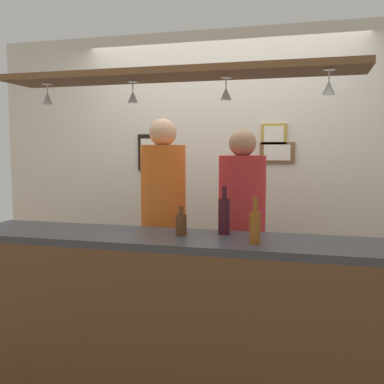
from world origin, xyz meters
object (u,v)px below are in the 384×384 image
Objects in this scene: picture_frame_caricature at (151,153)px; person_middle_red_shirt at (242,222)px; bottle_beer_brown_stubby at (181,224)px; person_left_orange_shirt at (163,211)px; bottle_beer_amber_tall at (255,226)px; picture_frame_upper_small at (274,134)px; bottle_wine_dark_red at (224,215)px; picture_frame_lower_pair at (277,153)px.

person_middle_red_shirt is at bearing -37.96° from picture_frame_caricature.
person_left_orange_shirt is at bearing 117.83° from bottle_beer_brown_stubby.
person_left_orange_shirt is 0.96m from picture_frame_caricature.
person_left_orange_shirt is 1.08m from bottle_beer_amber_tall.
picture_frame_upper_small is (0.15, 0.76, 0.66)m from person_middle_red_shirt.
picture_frame_upper_small is at bearing 45.26° from person_left_orange_shirt.
picture_frame_caricature is (-0.38, 0.76, 0.44)m from person_left_orange_shirt.
bottle_beer_amber_tall is 0.49m from bottle_beer_brown_stubby.
bottle_wine_dark_red is 1.39m from picture_frame_upper_small.
picture_frame_lower_pair is (1.16, 0.00, 0.00)m from picture_frame_caricature.
person_left_orange_shirt is at bearing -134.74° from picture_frame_upper_small.
person_left_orange_shirt is 0.69m from bottle_beer_brown_stubby.
picture_frame_lower_pair is at bearing 80.27° from bottle_wine_dark_red.
bottle_wine_dark_red is 1.67× the size of bottle_beer_brown_stubby.
person_middle_red_shirt is 5.62× the size of bottle_wine_dark_red.
person_left_orange_shirt reaches higher than picture_frame_caricature.
picture_frame_caricature reaches higher than bottle_wine_dark_red.
picture_frame_caricature is at bearing 180.00° from picture_frame_upper_small.
person_middle_red_shirt is 0.67m from bottle_beer_brown_stubby.
person_middle_red_shirt is 9.37× the size of bottle_beer_brown_stubby.
bottle_wine_dark_red is at bearing 22.83° from bottle_beer_brown_stubby.
person_left_orange_shirt is at bearing -63.70° from picture_frame_caricature.
picture_frame_caricature is (-0.98, 0.76, 0.49)m from person_middle_red_shirt.
picture_frame_caricature is at bearing 180.00° from picture_frame_lower_pair.
person_middle_red_shirt is 6.49× the size of bottle_beer_amber_tall.
picture_frame_upper_small is (0.19, 1.27, 0.54)m from bottle_wine_dark_red.
picture_frame_lower_pair is (0.18, 0.76, 0.50)m from person_middle_red_shirt.
person_middle_red_shirt is at bearing -103.60° from picture_frame_lower_pair.
bottle_beer_brown_stubby is (-0.28, -0.61, 0.07)m from person_middle_red_shirt.
bottle_wine_dark_red is (-0.22, 0.24, 0.02)m from bottle_beer_amber_tall.
picture_frame_lower_pair is (0.79, 0.76, 0.44)m from person_left_orange_shirt.
picture_frame_upper_small is at bearing 78.52° from person_middle_red_shirt.
picture_frame_lower_pair is at bearing 90.11° from bottle_beer_amber_tall.
picture_frame_caricature is at bearing 116.30° from person_left_orange_shirt.
person_middle_red_shirt is 4.96× the size of picture_frame_caricature.
bottle_beer_amber_tall is 1.94m from picture_frame_caricature.
bottle_beer_amber_tall is 0.33m from bottle_wine_dark_red.
bottle_beer_amber_tall is (0.19, -0.74, 0.10)m from person_middle_red_shirt.
bottle_wine_dark_red is at bearing -93.71° from person_middle_red_shirt.
picture_frame_upper_small is at bearing 0.00° from picture_frame_caricature.
bottle_beer_amber_tall is 0.87× the size of bottle_wine_dark_red.
picture_frame_caricature is 1.55× the size of picture_frame_upper_small.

